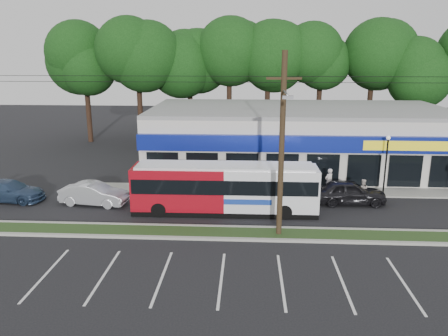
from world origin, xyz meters
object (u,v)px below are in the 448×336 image
lamp_post (386,158)px  metrobus (225,187)px  pedestrian_b (362,191)px  car_blue (9,191)px  utility_pole (279,140)px  car_silver (94,194)px  car_dark (349,192)px  pedestrian_a (329,181)px

lamp_post → metrobus: bearing=-159.0°
pedestrian_b → car_blue: bearing=8.6°
utility_pole → car_silver: utility_pole is taller
car_dark → car_silver: bearing=92.2°
lamp_post → pedestrian_b: 3.34m
utility_pole → pedestrian_b: (6.17, 5.94, -4.60)m
pedestrian_b → car_silver: bearing=10.8°
car_silver → pedestrian_a: bearing=-71.5°
utility_pole → lamp_post: (8.17, 7.87, -2.74)m
car_silver → pedestrian_a: 16.32m
metrobus → pedestrian_a: size_ratio=6.11×
metrobus → car_silver: (-8.80, 0.93, -0.91)m
metrobus → pedestrian_b: bearing=14.0°
utility_pole → car_blue: 19.16m
utility_pole → car_blue: (-17.90, 4.94, -4.71)m
utility_pole → lamp_post: bearing=43.9°
car_silver → pedestrian_a: size_ratio=2.36×
metrobus → pedestrian_a: (7.23, 4.00, -0.70)m
pedestrian_a → lamp_post: bearing=150.7°
metrobus → utility_pole: bearing=-50.2°
lamp_post → car_silver: 20.37m
metrobus → car_silver: bearing=173.5°
pedestrian_a → pedestrian_b: pedestrian_a is taller
car_silver → car_blue: (-6.07, 0.44, -0.03)m
utility_pole → metrobus: bearing=130.3°
car_silver → pedestrian_b: size_ratio=2.77×
car_dark → car_silver: (-17.07, -1.12, -0.07)m
car_blue → pedestrian_a: 22.26m
metrobus → car_blue: size_ratio=2.38×
utility_pole → pedestrian_b: size_ratio=30.79×
lamp_post → metrobus: (-11.20, -4.30, -1.02)m
utility_pole → lamp_post: size_ratio=11.76×
lamp_post → car_silver: lamp_post is taller
pedestrian_a → car_dark: bearing=84.4°
lamp_post → pedestrian_b: size_ratio=2.62×
lamp_post → utility_pole: bearing=-136.1°
lamp_post → car_dark: (-2.93, -2.25, -1.86)m
pedestrian_b → car_dark: bearing=25.1°
car_dark → car_silver: size_ratio=1.06×
car_dark → pedestrian_a: size_ratio=2.50×
utility_pole → metrobus: utility_pole is taller
pedestrian_a → metrobus: bearing=-4.7°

